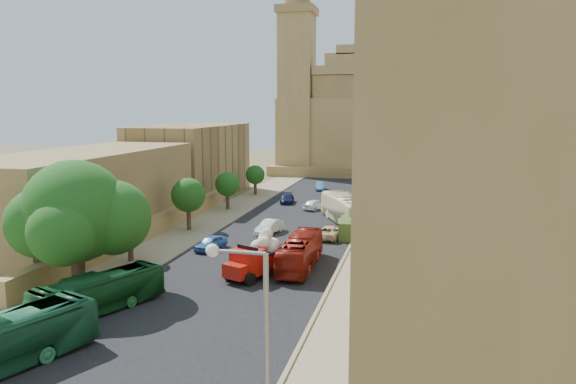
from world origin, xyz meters
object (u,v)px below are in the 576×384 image
at_px(car_white_a, 270,227).
at_px(car_white_b, 315,204).
at_px(church, 351,122).
at_px(pedestrian_a, 372,304).
at_px(red_truck, 259,256).
at_px(car_cream, 331,232).
at_px(street_tree_a, 130,224).
at_px(ficus_tree, 76,215).
at_px(street_tree_b, 188,195).
at_px(bus_green_north, 99,293).
at_px(car_dkblue, 287,199).
at_px(olive_pickup, 349,229).
at_px(bus_cream_east, 345,209).
at_px(street_tree_d, 255,175).
at_px(pedestrian_c, 383,238).
at_px(streetlamp, 252,336).
at_px(car_blue_a, 211,243).
at_px(car_blue_b, 320,186).
at_px(bus_red_east, 300,252).
at_px(street_tree_c, 227,184).

height_order(car_white_a, car_white_b, car_white_a).
xyz_separation_m(church, pedestrian_a, (10.43, -75.07, -8.54)).
bearing_deg(red_truck, car_cream, 75.59).
distance_m(street_tree_a, car_cream, 19.00).
relative_size(ficus_tree, street_tree_a, 1.99).
xyz_separation_m(street_tree_b, car_white_a, (8.48, 0.40, -2.95)).
distance_m(bus_green_north, car_dkblue, 41.07).
bearing_deg(olive_pickup, bus_cream_east, 100.87).
distance_m(ficus_tree, street_tree_d, 44.07).
height_order(car_cream, car_dkblue, car_cream).
height_order(street_tree_b, pedestrian_c, street_tree_b).
distance_m(car_cream, pedestrian_a, 20.91).
relative_size(bus_cream_east, car_cream, 2.43).
height_order(street_tree_a, streetlamp, streetlamp).
height_order(street_tree_d, car_blue_a, street_tree_d).
bearing_deg(car_blue_a, car_cream, 48.61).
bearing_deg(pedestrian_c, red_truck, -50.06).
bearing_deg(car_blue_a, car_white_b, 89.09).
bearing_deg(car_white_a, pedestrian_c, -5.38).
xyz_separation_m(street_tree_a, car_white_b, (10.55, 26.24, -2.42)).
xyz_separation_m(bus_green_north, pedestrian_a, (16.55, 2.54, -0.25)).
bearing_deg(red_truck, car_white_b, 91.80).
relative_size(streetlamp, car_blue_b, 2.27).
relative_size(church, car_white_b, 9.68).
bearing_deg(car_blue_a, street_tree_d, 112.64).
xyz_separation_m(ficus_tree, pedestrian_c, (19.35, 16.79, -4.47)).
xyz_separation_m(street_tree_b, car_cream, (14.79, -0.33, -2.99)).
bearing_deg(car_dkblue, pedestrian_c, -64.98).
bearing_deg(street_tree_d, car_cream, -58.71).
distance_m(bus_red_east, car_white_a, 12.49).
bearing_deg(olive_pickup, ficus_tree, -128.10).
bearing_deg(church, street_tree_c, -103.21).
height_order(red_truck, pedestrian_c, red_truck).
bearing_deg(car_dkblue, street_tree_a, -109.58).
distance_m(street_tree_b, streetlamp, 40.16).
relative_size(streetlamp, bus_red_east, 0.90).
relative_size(bus_red_east, car_blue_b, 2.52).
bearing_deg(street_tree_b, ficus_tree, -88.34).
bearing_deg(car_dkblue, street_tree_b, -116.82).
xyz_separation_m(church, streetlamp, (7.72, -90.61, -4.31)).
bearing_deg(street_tree_b, pedestrian_c, -9.13).
bearing_deg(church, car_blue_b, -93.88).
relative_size(street_tree_c, car_cream, 1.03).
bearing_deg(car_blue_b, car_white_a, -98.35).
bearing_deg(street_tree_c, streetlamp, -69.73).
distance_m(street_tree_a, olive_pickup, 20.70).
bearing_deg(pedestrian_a, street_tree_a, -10.28).
bearing_deg(car_blue_b, church, 77.53).
height_order(car_cream, car_blue_b, car_cream).
xyz_separation_m(car_white_b, pedestrian_a, (9.88, -34.70, 0.33)).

